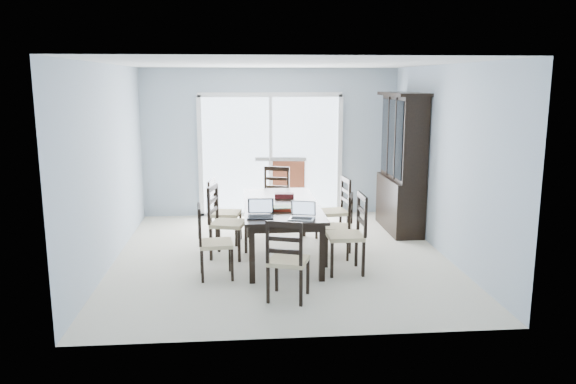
% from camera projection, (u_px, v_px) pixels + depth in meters
% --- Properties ---
extents(floor, '(5.00, 5.00, 0.00)m').
position_uv_depth(floor, '(281.00, 256.00, 7.74)').
color(floor, beige).
rests_on(floor, ground).
extents(ceiling, '(5.00, 5.00, 0.00)m').
position_uv_depth(ceiling, '(281.00, 63.00, 7.23)').
color(ceiling, white).
rests_on(ceiling, back_wall).
extents(back_wall, '(4.50, 0.02, 2.60)m').
position_uv_depth(back_wall, '(271.00, 143.00, 9.93)').
color(back_wall, '#A4B4C4').
rests_on(back_wall, floor).
extents(wall_left, '(0.02, 5.00, 2.60)m').
position_uv_depth(wall_left, '(109.00, 165.00, 7.30)').
color(wall_left, '#A4B4C4').
rests_on(wall_left, floor).
extents(wall_right, '(0.02, 5.00, 2.60)m').
position_uv_depth(wall_right, '(445.00, 161.00, 7.68)').
color(wall_right, '#A4B4C4').
rests_on(wall_right, floor).
extents(balcony, '(4.50, 2.00, 0.10)m').
position_uv_depth(balcony, '(268.00, 205.00, 11.17)').
color(balcony, gray).
rests_on(balcony, ground).
extents(railing, '(4.50, 0.06, 1.10)m').
position_uv_depth(railing, '(266.00, 167.00, 12.03)').
color(railing, '#99999E').
rests_on(railing, balcony).
extents(dining_table, '(1.00, 2.20, 0.75)m').
position_uv_depth(dining_table, '(281.00, 209.00, 7.61)').
color(dining_table, black).
rests_on(dining_table, floor).
extents(china_hutch, '(0.50, 1.38, 2.20)m').
position_uv_depth(china_hutch, '(402.00, 164.00, 8.92)').
color(china_hutch, black).
rests_on(china_hutch, floor).
extents(sliding_door, '(2.52, 0.05, 2.18)m').
position_uv_depth(sliding_door, '(271.00, 155.00, 9.95)').
color(sliding_door, silver).
rests_on(sliding_door, floor).
extents(chair_left_near, '(0.44, 0.43, 1.05)m').
position_uv_depth(chair_left_near, '(208.00, 234.00, 6.81)').
color(chair_left_near, black).
rests_on(chair_left_near, floor).
extents(chair_left_mid, '(0.54, 0.53, 1.15)m').
position_uv_depth(chair_left_mid, '(221.00, 213.00, 7.63)').
color(chair_left_mid, black).
rests_on(chair_left_mid, floor).
extents(chair_left_far, '(0.49, 0.48, 1.10)m').
position_uv_depth(chair_left_far, '(219.00, 204.00, 8.30)').
color(chair_left_far, black).
rests_on(chair_left_far, floor).
extents(chair_right_near, '(0.46, 0.44, 1.16)m').
position_uv_depth(chair_right_near, '(353.00, 225.00, 7.01)').
color(chair_right_near, black).
rests_on(chair_right_near, floor).
extents(chair_right_mid, '(0.48, 0.47, 1.01)m').
position_uv_depth(chair_right_mid, '(343.00, 219.00, 7.62)').
color(chair_right_mid, black).
rests_on(chair_right_mid, floor).
extents(chair_right_far, '(0.48, 0.47, 1.12)m').
position_uv_depth(chair_right_far, '(338.00, 203.00, 8.37)').
color(chair_right_far, black).
rests_on(chair_right_far, floor).
extents(chair_end_near, '(0.51, 0.52, 1.08)m').
position_uv_depth(chair_end_near, '(286.00, 252.00, 6.05)').
color(chair_end_near, black).
rests_on(chair_end_near, floor).
extents(chair_end_far, '(0.54, 0.55, 1.14)m').
position_uv_depth(chair_end_far, '(275.00, 191.00, 9.21)').
color(chair_end_far, black).
rests_on(chair_end_far, floor).
extents(laptop_dark, '(0.33, 0.24, 0.22)m').
position_uv_depth(laptop_dark, '(260.00, 213.00, 6.79)').
color(laptop_dark, black).
rests_on(laptop_dark, dining_table).
extents(laptop_silver, '(0.35, 0.28, 0.21)m').
position_uv_depth(laptop_silver, '(302.00, 215.00, 6.71)').
color(laptop_silver, '#BCBCBE').
rests_on(laptop_silver, dining_table).
extents(book_stack, '(0.30, 0.24, 0.05)m').
position_uv_depth(book_stack, '(281.00, 208.00, 7.20)').
color(book_stack, maroon).
rests_on(book_stack, dining_table).
extents(cell_phone, '(0.11, 0.09, 0.01)m').
position_uv_depth(cell_phone, '(292.00, 221.00, 6.62)').
color(cell_phone, black).
rests_on(cell_phone, dining_table).
extents(game_box, '(0.28, 0.15, 0.07)m').
position_uv_depth(game_box, '(284.00, 196.00, 7.94)').
color(game_box, '#440D18').
rests_on(game_box, dining_table).
extents(hot_tub, '(2.20, 2.01, 1.04)m').
position_uv_depth(hot_tub, '(254.00, 178.00, 10.91)').
color(hot_tub, brown).
rests_on(hot_tub, balcony).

